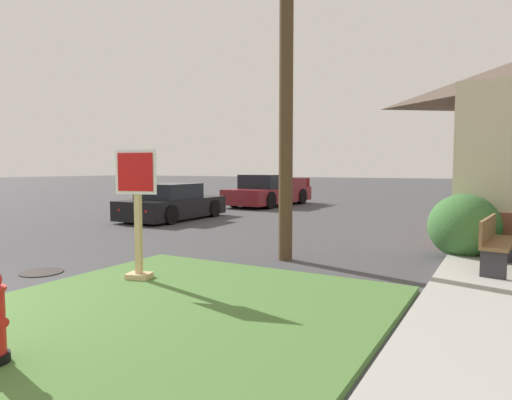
{
  "coord_description": "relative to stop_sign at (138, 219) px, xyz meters",
  "views": [
    {
      "loc": [
        5.96,
        -2.43,
        1.78
      ],
      "look_at": [
        1.9,
        4.73,
        1.19
      ],
      "focal_mm": 31.01,
      "sensor_mm": 36.0,
      "label": 1
    }
  ],
  "objects": [
    {
      "name": "parked_sedan_black",
      "position": [
        -5.23,
        6.97,
        -0.47
      ],
      "size": [
        2.08,
        4.18,
        1.25
      ],
      "color": "black",
      "rests_on": "ground"
    },
    {
      "name": "shrub_by_curb",
      "position": [
        4.19,
        4.59,
        -0.37
      ],
      "size": [
        1.36,
        1.36,
        1.27
      ],
      "primitive_type": "ellipsoid",
      "color": "#386A32",
      "rests_on": "ground"
    },
    {
      "name": "pickup_truck_maroon",
      "position": [
        -4.97,
        13.65,
        -0.39
      ],
      "size": [
        2.28,
        5.35,
        1.48
      ],
      "color": "maroon",
      "rests_on": "ground"
    },
    {
      "name": "street_bench",
      "position": [
        4.77,
        3.26,
        -0.42
      ],
      "size": [
        0.56,
        1.61,
        0.85
      ],
      "color": "brown",
      "rests_on": "sidewalk_strip"
    },
    {
      "name": "stop_sign",
      "position": [
        0.0,
        0.0,
        0.0
      ],
      "size": [
        0.65,
        0.37,
        1.98
      ],
      "color": "tan",
      "rests_on": "grass_corner_patch"
    },
    {
      "name": "manhole_cover",
      "position": [
        -1.95,
        -0.3,
        -1.0
      ],
      "size": [
        0.7,
        0.7,
        0.02
      ],
      "primitive_type": "cylinder",
      "color": "black",
      "rests_on": "ground"
    },
    {
      "name": "grass_corner_patch",
      "position": [
        1.42,
        -1.14,
        -0.97
      ],
      "size": [
        4.87,
        5.56,
        0.08
      ],
      "primitive_type": "cube",
      "color": "#477033",
      "rests_on": "ground"
    }
  ]
}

